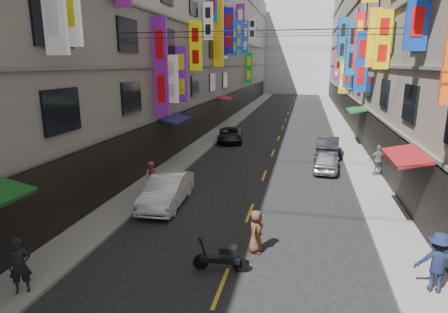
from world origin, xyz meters
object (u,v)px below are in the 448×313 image
at_px(scooter_far_right, 319,161).
at_px(car_left_far, 230,135).
at_px(scooter_crossing, 221,258).
at_px(pedestrian_lnear, 20,266).
at_px(pedestrian_lfar, 152,176).
at_px(car_right_mid, 326,161).
at_px(car_right_far, 328,146).
at_px(car_left_mid, 167,190).
at_px(pedestrian_crossing, 256,231).
at_px(pedestrian_rfar, 378,160).
at_px(pedestrian_rnear, 438,262).

relative_size(scooter_far_right, car_left_far, 0.40).
xyz_separation_m(scooter_crossing, pedestrian_lnear, (-5.34, -2.54, 0.51)).
bearing_deg(pedestrian_lfar, car_right_mid, 44.93).
bearing_deg(car_right_far, pedestrian_lfar, 52.68).
height_order(car_left_mid, car_right_far, car_left_mid).
height_order(pedestrian_lfar, pedestrian_crossing, pedestrian_lfar).
bearing_deg(pedestrian_lfar, car_left_mid, -36.50).
bearing_deg(scooter_far_right, car_left_mid, 33.39).
relative_size(car_left_mid, pedestrian_rfar, 2.45).
bearing_deg(scooter_crossing, pedestrian_lfar, 32.92).
bearing_deg(scooter_far_right, pedestrian_crossing, 62.42).
height_order(pedestrian_lnear, pedestrian_rfar, pedestrian_rfar).
bearing_deg(scooter_crossing, car_right_far, -18.70).
xyz_separation_m(car_left_far, car_right_mid, (7.68, -7.74, 0.02)).
xyz_separation_m(car_right_mid, pedestrian_rnear, (2.48, -12.73, 0.40)).
height_order(car_right_mid, car_right_far, car_right_far).
relative_size(pedestrian_rnear, pedestrian_crossing, 1.16).
relative_size(car_right_far, pedestrian_rfar, 2.39).
xyz_separation_m(car_left_mid, pedestrian_rnear, (10.15, -5.11, 0.29)).
xyz_separation_m(scooter_far_right, pedestrian_crossing, (-2.53, -12.04, 0.34)).
distance_m(scooter_far_right, car_right_far, 3.76).
height_order(car_right_mid, pedestrian_rfar, pedestrian_rfar).
distance_m(scooter_far_right, car_left_far, 10.07).
height_order(car_left_far, pedestrian_rfar, pedestrian_rfar).
xyz_separation_m(pedestrian_lfar, pedestrian_crossing, (6.13, -5.19, -0.11)).
height_order(pedestrian_rfar, pedestrian_crossing, pedestrian_rfar).
distance_m(scooter_far_right, pedestrian_rnear, 13.81).
distance_m(car_left_far, pedestrian_rnear, 22.85).
bearing_deg(car_left_far, car_left_mid, -99.53).
distance_m(car_left_mid, pedestrian_lfar, 2.08).
bearing_deg(car_right_mid, car_left_mid, 49.86).
height_order(car_right_far, pedestrian_lfar, pedestrian_lfar).
xyz_separation_m(scooter_far_right, pedestrian_lnear, (-8.80, -16.07, 0.51)).
xyz_separation_m(scooter_crossing, car_right_mid, (3.88, 12.77, 0.19)).
relative_size(car_left_far, pedestrian_lnear, 2.66).
relative_size(pedestrian_rfar, pedestrian_crossing, 1.15).
bearing_deg(car_right_mid, pedestrian_rfar, 172.18).
height_order(car_right_far, pedestrian_rnear, pedestrian_rnear).
xyz_separation_m(car_left_mid, pedestrian_crossing, (4.73, -3.66, 0.05)).
distance_m(scooter_crossing, pedestrian_rnear, 6.38).
xyz_separation_m(pedestrian_lnear, pedestrian_lfar, (0.13, 9.22, -0.05)).
bearing_deg(pedestrian_crossing, pedestrian_lfar, 56.83).
relative_size(pedestrian_lfar, pedestrian_crossing, 0.98).
xyz_separation_m(car_right_far, pedestrian_lfar, (-9.40, -10.53, 0.18)).
height_order(scooter_crossing, pedestrian_lnear, pedestrian_lnear).
bearing_deg(pedestrian_crossing, car_left_far, 21.05).
xyz_separation_m(pedestrian_lfar, pedestrian_rfar, (12.00, 5.42, 0.13)).
bearing_deg(pedestrian_crossing, pedestrian_rnear, -97.86).
relative_size(car_right_far, pedestrian_rnear, 2.39).
bearing_deg(car_left_mid, scooter_far_right, 46.26).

